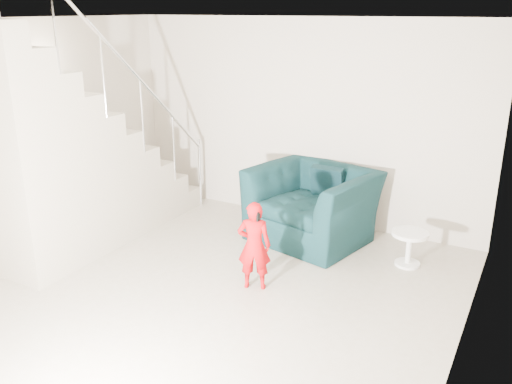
{
  "coord_description": "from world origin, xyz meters",
  "views": [
    {
      "loc": [
        2.88,
        -3.81,
        2.8
      ],
      "look_at": [
        0.15,
        1.2,
        0.85
      ],
      "focal_mm": 38.0,
      "sensor_mm": 36.0,
      "label": 1
    }
  ],
  "objects_px": {
    "toddler": "(254,246)",
    "staircase": "(72,172)",
    "armchair": "(312,205)",
    "side_table": "(409,243)"
  },
  "relations": [
    {
      "from": "toddler",
      "to": "staircase",
      "type": "distance_m",
      "value": 2.47
    },
    {
      "from": "armchair",
      "to": "side_table",
      "type": "xyz_separation_m",
      "value": [
        1.27,
        -0.17,
        -0.18
      ]
    },
    {
      "from": "armchair",
      "to": "staircase",
      "type": "height_order",
      "value": "staircase"
    },
    {
      "from": "side_table",
      "to": "armchair",
      "type": "bearing_deg",
      "value": 172.22
    },
    {
      "from": "toddler",
      "to": "armchair",
      "type": "bearing_deg",
      "value": -112.47
    },
    {
      "from": "armchair",
      "to": "staircase",
      "type": "xyz_separation_m",
      "value": [
        -2.45,
        -1.57,
        0.49
      ]
    },
    {
      "from": "armchair",
      "to": "side_table",
      "type": "bearing_deg",
      "value": 5.18
    },
    {
      "from": "armchair",
      "to": "toddler",
      "type": "height_order",
      "value": "toddler"
    },
    {
      "from": "armchair",
      "to": "toddler",
      "type": "bearing_deg",
      "value": -78.04
    },
    {
      "from": "toddler",
      "to": "staircase",
      "type": "height_order",
      "value": "staircase"
    }
  ]
}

